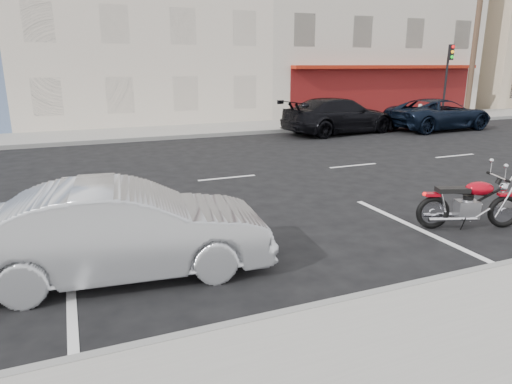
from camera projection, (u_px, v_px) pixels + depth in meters
ground at (294, 171)px, 12.96m from camera, size 120.00×120.00×0.00m
sidewalk_far at (90, 136)px, 18.84m from camera, size 80.00×3.40×0.15m
curb_near at (174, 342)px, 4.87m from camera, size 80.00×0.12×0.16m
curb_far at (93, 142)px, 17.33m from camera, size 80.00×0.12×0.16m
bldg_cream at (130, 11)px, 25.17m from camera, size 12.00×12.00×11.50m
bldg_corner at (333, 12)px, 29.81m from camera, size 14.00×12.00×12.50m
bldg_far_east at (498, 30)px, 35.52m from camera, size 12.00×12.00×11.00m
utility_pole at (477, 30)px, 25.02m from camera, size 1.80×0.30×9.00m
traffic_light at (448, 71)px, 24.64m from camera, size 0.26×0.30×3.80m
fire_hydrant at (420, 110)px, 24.78m from camera, size 0.20×0.20×0.72m
motorcycle at (507, 204)px, 8.41m from camera, size 1.90×0.89×0.99m
sedan_silver at (124, 230)px, 6.44m from camera, size 4.26×1.88×1.36m
suv_far at (439, 114)px, 21.08m from camera, size 5.21×2.59×1.42m
car_far at (339, 116)px, 19.89m from camera, size 5.56×2.82×1.55m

